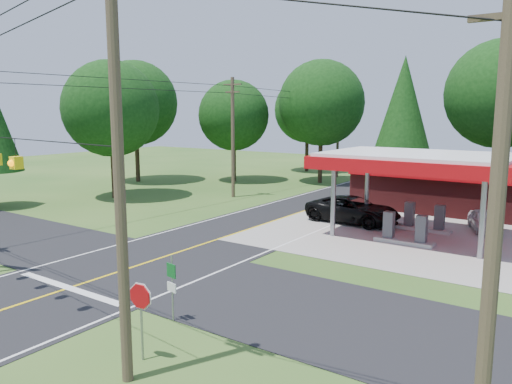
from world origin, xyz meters
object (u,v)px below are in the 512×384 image
Objects in this scene: suv_car at (353,210)px; octagonal_stop_sign at (140,303)px; gas_canopy at (418,164)px; sedan_car at (485,221)px.

suv_car is 2.59× the size of octagonal_stop_sign.
gas_canopy is at bearing 84.00° from octagonal_stop_sign.
gas_canopy reaches higher than octagonal_stop_sign.
sedan_car is at bearing -67.20° from suv_car.
suv_car is at bearing 96.95° from octagonal_stop_sign.
gas_canopy is 4.48× the size of octagonal_stop_sign.
octagonal_stop_sign is at bearing -124.73° from sedan_car.
octagonal_stop_sign is (2.50, -20.51, 0.91)m from suv_car.
gas_canopy is 2.88× the size of sedan_car.
suv_car is (-4.50, 1.50, -3.41)m from gas_canopy.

